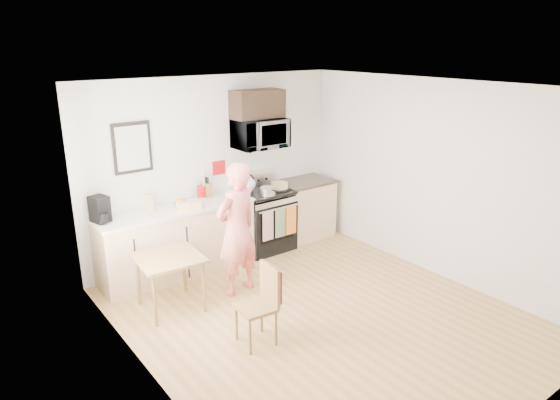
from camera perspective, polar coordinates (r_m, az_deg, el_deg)
floor at (r=5.97m, az=4.51°, el=-12.94°), size 4.60×4.60×0.00m
back_wall at (r=7.23m, az=-7.41°, el=3.66°), size 4.00×0.04×2.60m
front_wall at (r=4.15m, az=26.77°, el=-9.17°), size 4.00×0.04×2.60m
left_wall at (r=4.43m, az=-14.96°, el=-6.08°), size 0.04×4.60×2.60m
right_wall at (r=6.87m, az=17.39°, el=2.24°), size 0.04×4.60×2.60m
ceiling at (r=5.16m, az=5.23°, el=12.75°), size 4.00×4.60×0.04m
window at (r=5.06m, az=-18.30°, el=-0.33°), size 0.06×1.40×1.50m
cabinet_left at (r=6.89m, az=-11.65°, el=-4.74°), size 2.10×0.60×0.90m
countertop_left at (r=6.73m, az=-11.90°, el=-1.04°), size 2.14×0.64×0.04m
cabinet_right at (r=8.02m, az=2.80°, el=-1.13°), size 0.84×0.60×0.90m
countertop_right at (r=7.88m, az=2.85°, el=2.11°), size 0.88×0.64×0.04m
range at (r=7.54m, az=-1.76°, el=-2.46°), size 0.76×0.70×1.16m
microwave at (r=7.28m, az=-2.34°, el=7.60°), size 0.76×0.51×0.42m
upper_cabinet at (r=7.25m, az=-2.59°, el=10.91°), size 0.76×0.35×0.40m
wall_art at (r=6.61m, az=-16.54°, el=5.75°), size 0.50×0.04×0.65m
wall_trivet at (r=7.24m, az=-7.01°, el=3.70°), size 0.20×0.02×0.20m
person at (r=6.14m, az=-4.95°, el=-3.35°), size 0.68×0.51×1.68m
dining_table at (r=5.97m, az=-12.58°, el=-6.99°), size 0.71×0.71×0.67m
chair at (r=5.26m, az=-1.63°, el=-10.60°), size 0.43×0.39×0.85m
knife_block at (r=7.10m, az=-8.29°, el=1.16°), size 0.09×0.13×0.20m
utensil_crock at (r=7.08m, az=-8.95°, el=1.57°), size 0.13×0.13×0.38m
fruit_bowl at (r=6.75m, az=-11.34°, el=-0.39°), size 0.28×0.28×0.10m
milk_carton at (r=6.63m, az=-14.82°, el=-0.30°), size 0.10×0.10×0.23m
coffee_maker at (r=6.41m, az=-19.88°, el=-1.08°), size 0.23×0.29×0.32m
bread_bag at (r=6.58m, az=-10.36°, el=-0.68°), size 0.31×0.17×0.11m
cake at (r=7.43m, az=-0.06°, el=1.61°), size 0.31×0.31×0.10m
kettle at (r=7.33m, az=-3.60°, el=1.84°), size 0.21×0.21×0.26m
pot at (r=7.16m, az=-1.41°, el=1.01°), size 0.22×0.38×0.11m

